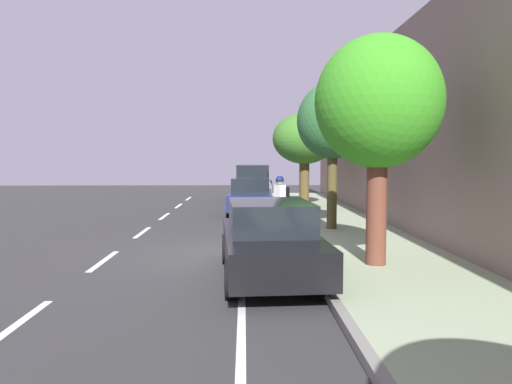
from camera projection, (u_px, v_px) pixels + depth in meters
The scene contains 14 objects.
ground at pixel (232, 255), 11.70m from camera, with size 59.31×59.31×0.00m, color #2F2F2F.
sidewalk at pixel (373, 251), 11.78m from camera, with size 3.32×37.07×0.15m, color #97A785.
curb_edge at pixel (302, 251), 11.73m from camera, with size 0.16×37.07×0.15m, color gray.
lane_stripe_centre at pixel (104, 261), 10.99m from camera, with size 0.14×35.80×0.01m.
lane_stripe_bike_edge at pixel (243, 255), 11.70m from camera, with size 0.12×37.07×0.01m, color white.
building_facade at pixel (453, 123), 11.60m from camera, with size 0.50×37.07×6.44m, color #7E6661.
parked_sedan_black_second at pixel (270, 240), 9.41m from camera, with size 2.04×4.50×1.52m.
parked_sedan_dark_blue_mid at pixel (251, 196), 20.23m from camera, with size 1.99×4.48×1.52m.
parked_suv_grey_far at pixel (252, 182), 26.01m from camera, with size 2.01×4.72×1.99m.
bicycle_at_curb at pixel (273, 217), 16.09m from camera, with size 1.34×1.22×0.78m.
cyclist_with_backpack at pixel (280, 197), 15.60m from camera, with size 0.52×0.55×1.79m.
street_tree_mid_block at pixel (378, 104), 9.77m from camera, with size 2.60×2.60×4.73m.
street_tree_far_end at pixel (333, 122), 14.80m from camera, with size 2.22×2.22×4.56m.
street_tree_corner at pixel (305, 139), 21.73m from camera, with size 2.91×2.91×4.27m.
Camera 1 is at (0.31, -11.57, 2.38)m, focal length 33.52 mm.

